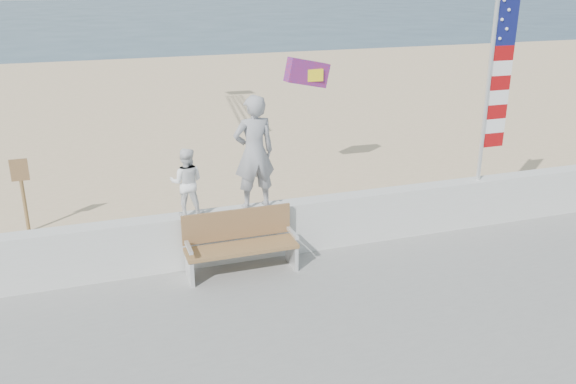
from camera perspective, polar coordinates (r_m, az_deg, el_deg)
The scene contains 9 objects.
ground at distance 9.08m, azimuth 2.50°, elevation -11.91°, with size 220.00×220.00×0.00m, color #2C4659.
sand at distance 17.09m, azimuth -8.42°, elevation 3.63°, with size 90.00×40.00×0.08m, color beige.
seawall at distance 10.46m, azimuth -1.39°, elevation -3.47°, with size 30.00×0.35×0.90m, color silver.
adult at distance 9.91m, azimuth -3.19°, elevation 3.72°, with size 0.69×0.45×1.89m, color #929297.
child at distance 9.80m, azimuth -9.47°, elevation 0.91°, with size 0.54×0.42×1.12m, color white.
bench at distance 9.87m, azimuth -4.51°, elevation -4.67°, with size 1.80×0.57×1.00m.
flag at distance 11.69m, azimuth 18.80°, elevation 10.08°, with size 0.50×0.08×3.50m.
parafoil_kite at distance 14.10m, azimuth 1.89°, elevation 11.08°, with size 1.10×0.41×0.74m.
sign at distance 12.44m, azimuth -23.60°, elevation 0.23°, with size 0.32×0.07×1.46m.
Camera 1 is at (-2.83, -7.17, 4.80)m, focal length 38.00 mm.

